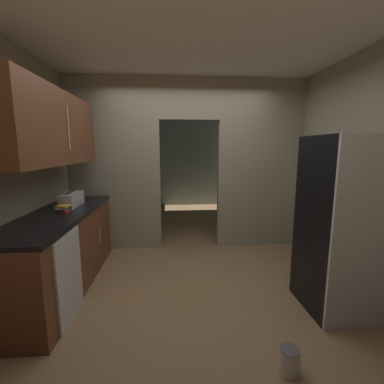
{
  "coord_description": "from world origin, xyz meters",
  "views": [
    {
      "loc": [
        -0.25,
        -2.76,
        1.6
      ],
      "look_at": [
        0.02,
        0.75,
        1.02
      ],
      "focal_mm": 24.61,
      "sensor_mm": 36.0,
      "label": 1
    }
  ],
  "objects_px": {
    "dishwasher": "(69,277)",
    "book_stack": "(63,208)",
    "paint_can": "(289,360)",
    "refrigerator": "(347,226)",
    "boombox": "(71,200)"
  },
  "relations": [
    {
      "from": "refrigerator",
      "to": "book_stack",
      "type": "xyz_separation_m",
      "value": [
        -2.92,
        0.64,
        0.08
      ]
    },
    {
      "from": "dishwasher",
      "to": "paint_can",
      "type": "height_order",
      "value": "dishwasher"
    },
    {
      "from": "dishwasher",
      "to": "book_stack",
      "type": "height_order",
      "value": "book_stack"
    },
    {
      "from": "dishwasher",
      "to": "book_stack",
      "type": "xyz_separation_m",
      "value": [
        -0.26,
        0.62,
        0.52
      ]
    },
    {
      "from": "paint_can",
      "to": "book_stack",
      "type": "bearing_deg",
      "value": 146.25
    },
    {
      "from": "boombox",
      "to": "dishwasher",
      "type": "bearing_deg",
      "value": -73.32
    },
    {
      "from": "refrigerator",
      "to": "dishwasher",
      "type": "height_order",
      "value": "refrigerator"
    },
    {
      "from": "paint_can",
      "to": "boombox",
      "type": "bearing_deg",
      "value": 140.92
    },
    {
      "from": "boombox",
      "to": "paint_can",
      "type": "distance_m",
      "value": 2.81
    },
    {
      "from": "refrigerator",
      "to": "book_stack",
      "type": "height_order",
      "value": "refrigerator"
    },
    {
      "from": "boombox",
      "to": "paint_can",
      "type": "height_order",
      "value": "boombox"
    },
    {
      "from": "book_stack",
      "to": "boombox",
      "type": "bearing_deg",
      "value": 93.6
    },
    {
      "from": "book_stack",
      "to": "paint_can",
      "type": "distance_m",
      "value": 2.61
    },
    {
      "from": "book_stack",
      "to": "paint_can",
      "type": "relative_size",
      "value": 0.91
    },
    {
      "from": "dishwasher",
      "to": "boombox",
      "type": "bearing_deg",
      "value": 106.68
    }
  ]
}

